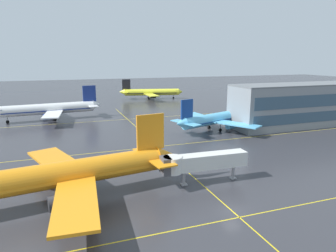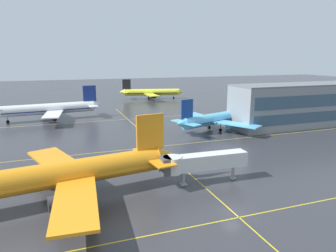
{
  "view_description": "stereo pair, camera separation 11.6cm",
  "coord_description": "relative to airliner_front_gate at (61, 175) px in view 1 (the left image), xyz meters",
  "views": [
    {
      "loc": [
        -23.09,
        -35.8,
        22.54
      ],
      "look_at": [
        3.0,
        37.03,
        5.01
      ],
      "focal_mm": 32.25,
      "sensor_mm": 36.0,
      "label": 1
    },
    {
      "loc": [
        -22.98,
        -35.84,
        22.54
      ],
      "look_at": [
        3.0,
        37.03,
        5.01
      ],
      "focal_mm": 32.25,
      "sensor_mm": 36.0,
      "label": 2
    }
  ],
  "objects": [
    {
      "name": "taxiway_markings",
      "position": [
        23.99,
        23.67,
        -4.37
      ],
      "size": [
        138.09,
        125.25,
        0.01
      ],
      "color": "yellow",
      "rests_on": "ground"
    },
    {
      "name": "airliner_far_left_stand",
      "position": [
        48.61,
        113.22,
        -0.61
      ],
      "size": [
        35.3,
        29.98,
        11.04
      ],
      "color": "yellow",
      "rests_on": "ground"
    },
    {
      "name": "terminal_building",
      "position": [
        87.07,
        31.46,
        2.71
      ],
      "size": [
        69.46,
        13.17,
        14.18
      ],
      "color": "gray",
      "rests_on": "ground"
    },
    {
      "name": "airliner_front_gate",
      "position": [
        0.0,
        0.0,
        0.0
      ],
      "size": [
        41.22,
        35.24,
        12.82
      ],
      "color": "orange",
      "rests_on": "ground"
    },
    {
      "name": "ground_plane",
      "position": [
        23.99,
        -12.29,
        -4.38
      ],
      "size": [
        600.0,
        600.0,
        0.0
      ],
      "primitive_type": "plane",
      "color": "#333338"
    },
    {
      "name": "jet_bridge",
      "position": [
        23.49,
        -1.1,
        -0.32
      ],
      "size": [
        16.46,
        3.64,
        5.58
      ],
      "color": "silver",
      "rests_on": "ground"
    },
    {
      "name": "airliner_second_row",
      "position": [
        47.61,
        35.21,
        -0.65
      ],
      "size": [
        34.11,
        29.19,
        10.9
      ],
      "color": "#5BB7E5",
      "rests_on": "ground"
    },
    {
      "name": "airliner_third_row",
      "position": [
        -3.39,
        69.83,
        -0.22
      ],
      "size": [
        39.14,
        33.59,
        12.16
      ],
      "color": "white",
      "rests_on": "ground"
    }
  ]
}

